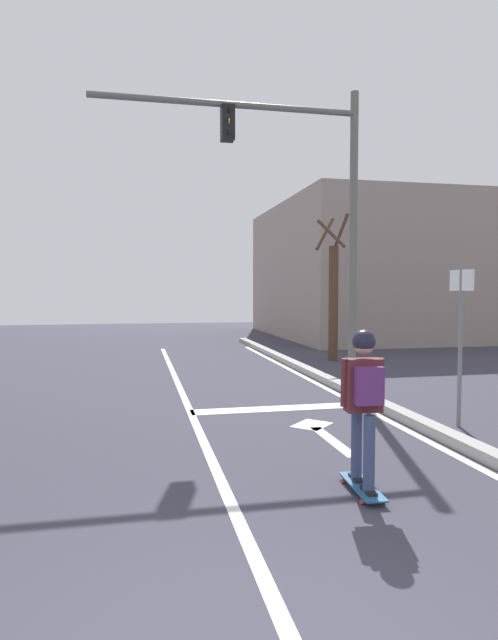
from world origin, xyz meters
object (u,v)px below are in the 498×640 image
object	(u,v)px
skateboard	(362,487)
roadside_tree	(333,296)
street_sign_post	(461,321)
traffic_signal_mast	(300,187)
skater	(364,390)

from	to	relation	value
skateboard	roadside_tree	size ratio (longest dim) A/B	0.20
skateboard	street_sign_post	size ratio (longest dim) A/B	0.35
roadside_tree	traffic_signal_mast	bearing A→B (deg)	-119.12
traffic_signal_mast	street_sign_post	xyz separation A→B (m)	(1.41, -3.18, -2.43)
skateboard	roadside_tree	world-z (taller)	roadside_tree
skateboard	traffic_signal_mast	bearing A→B (deg)	79.25
traffic_signal_mast	roadside_tree	bearing A→B (deg)	60.88
skater	roadside_tree	xyz separation A→B (m)	(3.23, 9.25, 0.80)
skateboard	street_sign_post	xyz separation A→B (m)	(2.41, 2.05, 1.48)
skater	traffic_signal_mast	bearing A→B (deg)	79.27
traffic_signal_mast	roadside_tree	distance (m)	5.06
skater	street_sign_post	bearing A→B (deg)	40.66
traffic_signal_mast	street_sign_post	bearing A→B (deg)	-65.99
skateboard	traffic_signal_mast	xyz separation A→B (m)	(0.99, 5.23, 3.91)
traffic_signal_mast	roadside_tree	xyz separation A→B (m)	(2.23, 4.01, -2.15)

